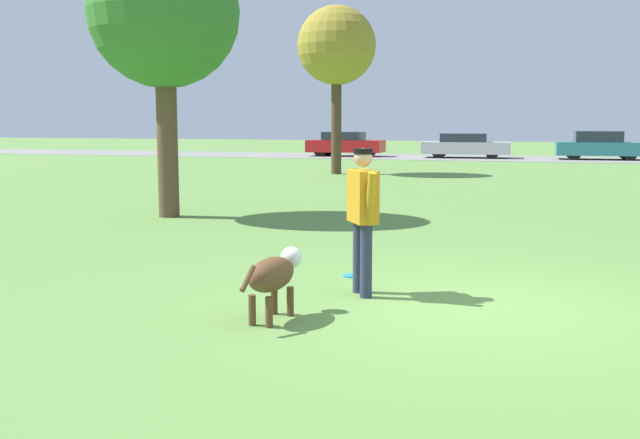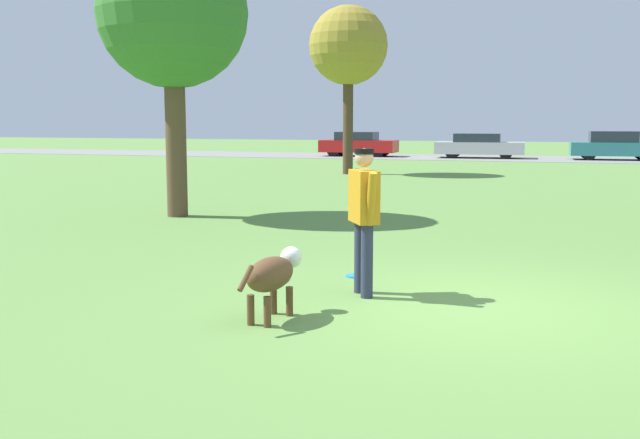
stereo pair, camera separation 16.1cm
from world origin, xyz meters
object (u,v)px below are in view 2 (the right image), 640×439
object	(u,v)px
frisbee	(355,276)
parked_car_teal	(615,146)
parked_car_red	(358,144)
dog	(273,274)
person	(364,209)
tree_near_left	(173,14)
tree_far_left	(348,47)
parked_car_silver	(479,146)

from	to	relation	value
frisbee	parked_car_teal	size ratio (longest dim) A/B	0.06
parked_car_red	parked_car_teal	size ratio (longest dim) A/B	0.95
dog	parked_car_teal	xyz separation A→B (m)	(4.96, 31.47, 0.23)
parked_car_teal	person	bearing A→B (deg)	-100.75
tree_near_left	person	bearing A→B (deg)	-46.05
dog	parked_car_red	bearing A→B (deg)	20.48
tree_far_left	parked_car_teal	bearing A→B (deg)	52.95
frisbee	tree_near_left	bearing A→B (deg)	137.28
person	parked_car_red	size ratio (longest dim) A/B	0.40
tree_far_left	parked_car_silver	bearing A→B (deg)	75.46
parked_car_red	person	bearing A→B (deg)	-75.84
person	parked_car_silver	bearing A→B (deg)	151.94
parked_car_silver	parked_car_teal	size ratio (longest dim) A/B	1.05
frisbee	parked_car_silver	world-z (taller)	parked_car_silver
tree_near_left	frisbee	bearing A→B (deg)	-42.72
person	tree_near_left	distance (m)	8.04
tree_near_left	parked_car_teal	distance (m)	26.84
person	dog	world-z (taller)	person
tree_near_left	parked_car_teal	world-z (taller)	tree_near_left
tree_near_left	parked_car_silver	distance (m)	25.17
person	tree_near_left	bearing A→B (deg)	-167.72
frisbee	tree_near_left	distance (m)	7.67
frisbee	parked_car_red	bearing A→B (deg)	104.88
tree_near_left	parked_car_silver	xyz separation A→B (m)	(3.29, 24.74, -3.28)
parked_car_red	parked_car_silver	world-z (taller)	parked_car_red
person	frisbee	world-z (taller)	person
frisbee	parked_car_red	world-z (taller)	parked_car_red
parked_car_teal	tree_far_left	bearing A→B (deg)	-129.54
tree_near_left	tree_far_left	distance (m)	12.24
person	parked_car_teal	xyz separation A→B (m)	(4.39, 30.25, -0.28)
dog	parked_car_red	xyz separation A→B (m)	(-7.52, 31.30, 0.20)
tree_near_left	parked_car_red	world-z (taller)	tree_near_left
dog	tree_far_left	size ratio (longest dim) A/B	0.19
person	parked_car_silver	size ratio (longest dim) A/B	0.36
parked_car_red	parked_car_silver	bearing A→B (deg)	-0.52
tree_near_left	parked_car_red	size ratio (longest dim) A/B	1.37
dog	tree_far_left	world-z (taller)	tree_far_left
person	parked_car_teal	distance (m)	30.57
person	parked_car_teal	size ratio (longest dim) A/B	0.38
dog	parked_car_teal	world-z (taller)	parked_car_teal
parked_car_silver	person	bearing A→B (deg)	-88.84
dog	frisbee	bearing A→B (deg)	0.72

